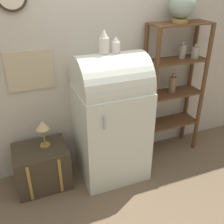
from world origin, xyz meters
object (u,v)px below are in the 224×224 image
vase_left (104,42)px  desk_lamp (43,128)px  suitcase_trunk (42,166)px  globe (182,6)px  refrigerator (111,116)px  vase_center (116,45)px

vase_left → desk_lamp: size_ratio=0.76×
suitcase_trunk → globe: bearing=2.9°
suitcase_trunk → globe: 2.29m
refrigerator → globe: (0.87, 0.15, 1.07)m
refrigerator → desk_lamp: size_ratio=4.74×
vase_center → vase_left: bearing=175.2°
vase_left → desk_lamp: (-0.66, 0.09, -0.84)m
vase_center → desk_lamp: bearing=172.7°
desk_lamp → refrigerator: bearing=-8.1°
vase_left → vase_center: bearing=-4.8°
suitcase_trunk → globe: size_ratio=1.79×
suitcase_trunk → vase_center: bearing=-4.1°
globe → vase_center: (-0.81, -0.15, -0.31)m
suitcase_trunk → globe: globe is taller
vase_left → refrigerator: bearing=-12.1°
vase_center → desk_lamp: vase_center is taller
vase_center → desk_lamp: size_ratio=0.53×
refrigerator → desk_lamp: 0.73m
refrigerator → desk_lamp: bearing=171.9°
globe → vase_center: size_ratio=1.97×
suitcase_trunk → desk_lamp: size_ratio=1.88×
suitcase_trunk → vase_center: (0.84, -0.06, 1.27)m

